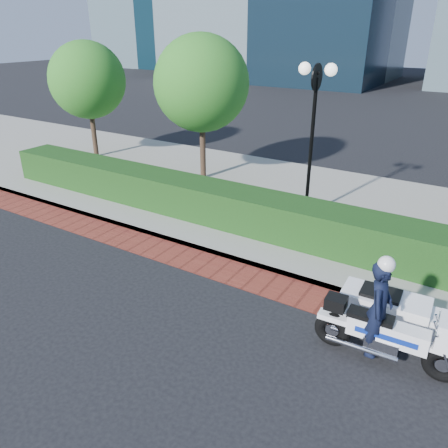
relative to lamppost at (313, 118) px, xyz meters
The scene contains 8 objects.
ground 6.07m from the lamppost, 100.89° to the right, with size 120.00×120.00×0.00m, color black.
brick_strip 4.84m from the lamppost, 105.12° to the right, with size 60.00×1.00×0.01m, color maroon.
sidewalk 3.16m from the lamppost, 141.34° to the left, with size 60.00×8.00×0.15m, color gray.
hedge_main 2.98m from the lamppost, 122.01° to the right, with size 18.00×1.20×1.00m, color black.
lamppost is the anchor object (origin of this frame).
tree_a 10.09m from the lamppost, behind, with size 3.00×3.00×4.58m.
tree_b 4.71m from the lamppost, 163.89° to the left, with size 3.20×3.20×4.89m.
police_motorcycle 6.02m from the lamppost, 53.98° to the right, with size 2.44×1.72×1.97m.
Camera 1 is at (5.16, -5.99, 5.22)m, focal length 35.00 mm.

